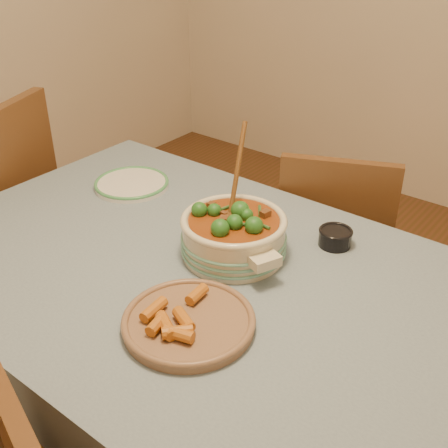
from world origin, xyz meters
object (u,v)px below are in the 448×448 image
object	(u,v)px
fried_plate	(189,320)
chair_far	(333,240)
stew_casserole	(234,232)
condiment_bowl	(335,236)
white_plate	(132,184)
dining_table	(200,297)

from	to	relation	value
fried_plate	chair_far	bearing A→B (deg)	96.07
chair_far	stew_casserole	bearing A→B (deg)	65.47
stew_casserole	condiment_bowl	xyz separation A→B (m)	(0.20, 0.22, -0.05)
white_plate	chair_far	distance (m)	0.79
fried_plate	condiment_bowl	bearing A→B (deg)	79.72
condiment_bowl	fried_plate	distance (m)	0.54
stew_casserole	chair_far	xyz separation A→B (m)	(0.00, 0.63, -0.34)
dining_table	fried_plate	world-z (taller)	fried_plate
condiment_bowl	chair_far	bearing A→B (deg)	115.68
stew_casserole	white_plate	distance (m)	0.56
dining_table	chair_far	bearing A→B (deg)	87.53
fried_plate	white_plate	bearing A→B (deg)	145.99
stew_casserole	chair_far	world-z (taller)	stew_casserole
stew_casserole	white_plate	xyz separation A→B (m)	(-0.54, 0.12, -0.06)
dining_table	chair_far	distance (m)	0.77
chair_far	fried_plate	bearing A→B (deg)	71.92
dining_table	fried_plate	distance (m)	0.26
dining_table	condiment_bowl	world-z (taller)	condiment_bowl
white_plate	chair_far	xyz separation A→B (m)	(0.54, 0.51, -0.27)
white_plate	chair_far	bearing A→B (deg)	43.05
condiment_bowl	chair_far	distance (m)	0.54
white_plate	condiment_bowl	distance (m)	0.75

